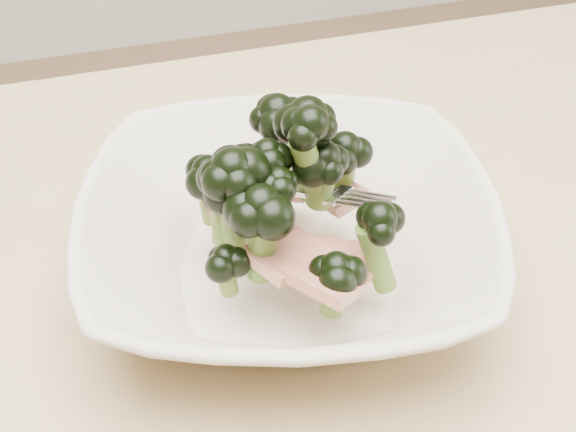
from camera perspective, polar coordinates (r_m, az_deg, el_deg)
The scene contains 1 object.
broccoli_dish at distance 0.51m, azimuth -0.06°, elevation -0.94°, with size 0.32×0.32×0.13m.
Camera 1 is at (-0.04, -0.30, 1.11)m, focal length 50.00 mm.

